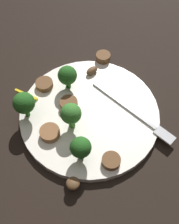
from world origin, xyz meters
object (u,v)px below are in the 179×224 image
(sausage_slice_4, at_px, (69,104))
(broccoli_floret_0, at_px, (68,75))
(broccoli_floret_2, at_px, (71,114))
(broccoli_floret_3, at_px, (24,103))
(sausage_slice_0, at_px, (111,161))
(mushroom_2, at_px, (92,71))
(mushroom_0, at_px, (73,183))
(fork, at_px, (137,115))
(sausage_slice_2, at_px, (103,57))
(broccoli_floret_1, at_px, (81,148))
(pepper_strip_1, at_px, (26,95))
(sausage_slice_1, at_px, (44,84))
(plate, at_px, (89,114))
(sausage_slice_3, at_px, (49,131))

(sausage_slice_4, bearing_deg, broccoli_floret_0, 148.12)
(broccoli_floret_2, distance_m, broccoli_floret_3, 0.08)
(sausage_slice_0, bearing_deg, mushroom_2, 154.23)
(broccoli_floret_0, relative_size, mushroom_0, 2.38)
(fork, xyz_separation_m, sausage_slice_2, (-0.14, 0.03, 0.00))
(broccoli_floret_2, relative_size, mushroom_0, 2.65)
(sausage_slice_4, xyz_separation_m, mushroom_0, (0.13, -0.07, -0.00))
(mushroom_0, bearing_deg, broccoli_floret_1, 131.29)
(sausage_slice_2, bearing_deg, mushroom_0, -45.97)
(broccoli_floret_2, xyz_separation_m, mushroom_0, (0.09, -0.05, -0.03))
(sausage_slice_4, distance_m, pepper_strip_1, 0.08)
(mushroom_0, bearing_deg, sausage_slice_2, 134.03)
(fork, xyz_separation_m, sausage_slice_0, (0.04, -0.09, 0.00))
(sausage_slice_0, bearing_deg, broccoli_floret_3, -156.65)
(fork, relative_size, sausage_slice_2, 6.08)
(broccoli_floret_0, relative_size, sausage_slice_1, 1.53)
(sausage_slice_0, relative_size, sausage_slice_1, 0.92)
(broccoli_floret_3, distance_m, sausage_slice_4, 0.08)
(fork, bearing_deg, broccoli_floret_2, -126.43)
(sausage_slice_1, relative_size, mushroom_2, 1.26)
(plate, height_order, broccoli_floret_0, broccoli_floret_0)
(sausage_slice_0, distance_m, sausage_slice_2, 0.22)
(plate, bearing_deg, mushroom_2, 142.43)
(broccoli_floret_1, xyz_separation_m, mushroom_2, (-0.14, 0.12, -0.03))
(sausage_slice_1, height_order, mushroom_2, mushroom_2)
(broccoli_floret_0, xyz_separation_m, pepper_strip_1, (-0.03, -0.08, -0.03))
(broccoli_floret_2, relative_size, sausage_slice_0, 1.84)
(broccoli_floret_1, xyz_separation_m, sausage_slice_4, (-0.09, 0.04, -0.03))
(fork, xyz_separation_m, sausage_slice_1, (-0.15, -0.10, 0.00))
(fork, height_order, pepper_strip_1, same)
(broccoli_floret_2, height_order, mushroom_0, broccoli_floret_2)
(mushroom_0, bearing_deg, mushroom_2, 137.86)
(sausage_slice_3, bearing_deg, sausage_slice_0, 28.22)
(sausage_slice_3, bearing_deg, mushroom_2, 117.13)
(sausage_slice_3, height_order, pepper_strip_1, sausage_slice_3)
(sausage_slice_0, height_order, mushroom_2, mushroom_2)
(broccoli_floret_3, bearing_deg, mushroom_0, -0.84)
(broccoli_floret_2, relative_size, broccoli_floret_3, 1.01)
(mushroom_2, bearing_deg, sausage_slice_3, -62.87)
(broccoli_floret_0, relative_size, broccoli_floret_2, 0.90)
(mushroom_2, xyz_separation_m, pepper_strip_1, (-0.02, -0.13, -0.00))
(broccoli_floret_0, bearing_deg, broccoli_floret_1, -24.44)
(sausage_slice_3, bearing_deg, sausage_slice_1, 154.88)
(sausage_slice_0, bearing_deg, sausage_slice_2, 147.06)
(broccoli_floret_3, relative_size, sausage_slice_4, 1.73)
(sausage_slice_0, height_order, mushroom_0, same)
(broccoli_floret_0, xyz_separation_m, sausage_slice_0, (0.17, -0.03, -0.03))
(sausage_slice_0, distance_m, pepper_strip_1, 0.20)
(sausage_slice_1, height_order, mushroom_0, same)
(broccoli_floret_0, xyz_separation_m, mushroom_0, (0.16, -0.10, -0.03))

